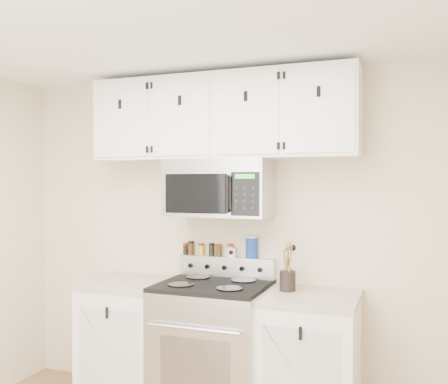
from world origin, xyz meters
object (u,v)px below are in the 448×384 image
at_px(range, 213,348).
at_px(salt_canister, 252,247).
at_px(utensil_crock, 288,279).
at_px(microwave, 219,188).

relative_size(range, salt_canister, 6.63).
height_order(utensil_crock, salt_canister, salt_canister).
distance_m(range, salt_canister, 0.78).
xyz_separation_m(range, salt_canister, (0.20, 0.28, 0.70)).
bearing_deg(microwave, range, -90.23).
relative_size(utensil_crock, salt_canister, 1.95).
relative_size(microwave, salt_canister, 4.58).
height_order(range, salt_canister, salt_canister).
height_order(range, microwave, microwave).
bearing_deg(salt_canister, microwave, -142.04).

